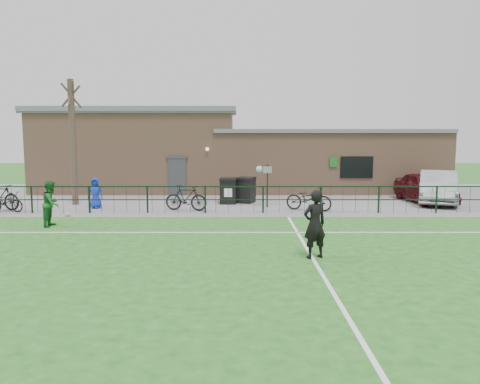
{
  "coord_description": "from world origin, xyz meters",
  "views": [
    {
      "loc": [
        -0.01,
        -11.99,
        3.37
      ],
      "look_at": [
        0.0,
        5.0,
        1.3
      ],
      "focal_mm": 35.0,
      "sensor_mm": 36.0,
      "label": 1
    }
  ],
  "objects_px": {
    "bicycle_e": "(309,198)",
    "spectator_child": "(95,193)",
    "wheelie_bin_left": "(228,192)",
    "bicycle_d": "(186,198)",
    "bicycle_c": "(7,202)",
    "outfield_player": "(51,203)",
    "bare_tree": "(73,143)",
    "car_maroon": "(425,188)",
    "wheelie_bin_right": "(246,191)",
    "ball_ground": "(68,214)",
    "sign_post": "(267,186)",
    "car_silver": "(438,187)"
  },
  "relations": [
    {
      "from": "car_maroon",
      "to": "spectator_child",
      "type": "relative_size",
      "value": 3.13
    },
    {
      "from": "car_silver",
      "to": "spectator_child",
      "type": "xyz_separation_m",
      "value": [
        -16.5,
        -1.76,
        -0.09
      ]
    },
    {
      "from": "outfield_player",
      "to": "ball_ground",
      "type": "height_order",
      "value": "outfield_player"
    },
    {
      "from": "wheelie_bin_right",
      "to": "bicycle_e",
      "type": "distance_m",
      "value": 3.73
    },
    {
      "from": "sign_post",
      "to": "bicycle_c",
      "type": "height_order",
      "value": "sign_post"
    },
    {
      "from": "bicycle_e",
      "to": "spectator_child",
      "type": "height_order",
      "value": "spectator_child"
    },
    {
      "from": "outfield_player",
      "to": "ball_ground",
      "type": "xyz_separation_m",
      "value": [
        -0.15,
        1.98,
        -0.74
      ]
    },
    {
      "from": "car_silver",
      "to": "outfield_player",
      "type": "bearing_deg",
      "value": -138.77
    },
    {
      "from": "wheelie_bin_left",
      "to": "spectator_child",
      "type": "height_order",
      "value": "spectator_child"
    },
    {
      "from": "car_maroon",
      "to": "ball_ground",
      "type": "height_order",
      "value": "car_maroon"
    },
    {
      "from": "wheelie_bin_right",
      "to": "sign_post",
      "type": "height_order",
      "value": "sign_post"
    },
    {
      "from": "bicycle_c",
      "to": "bicycle_d",
      "type": "bearing_deg",
      "value": -72.89
    },
    {
      "from": "bicycle_c",
      "to": "bicycle_e",
      "type": "height_order",
      "value": "bicycle_e"
    },
    {
      "from": "bare_tree",
      "to": "spectator_child",
      "type": "relative_size",
      "value": 4.25
    },
    {
      "from": "wheelie_bin_right",
      "to": "spectator_child",
      "type": "relative_size",
      "value": 0.84
    },
    {
      "from": "car_maroon",
      "to": "bicycle_e",
      "type": "bearing_deg",
      "value": -162.23
    },
    {
      "from": "sign_post",
      "to": "bicycle_d",
      "type": "xyz_separation_m",
      "value": [
        -3.68,
        -0.97,
        -0.43
      ]
    },
    {
      "from": "sign_post",
      "to": "car_silver",
      "type": "bearing_deg",
      "value": 9.56
    },
    {
      "from": "bare_tree",
      "to": "bicycle_c",
      "type": "height_order",
      "value": "bare_tree"
    },
    {
      "from": "bicycle_c",
      "to": "car_maroon",
      "type": "bearing_deg",
      "value": -66.95
    },
    {
      "from": "car_maroon",
      "to": "bicycle_d",
      "type": "distance_m",
      "value": 11.88
    },
    {
      "from": "bicycle_c",
      "to": "outfield_player",
      "type": "bearing_deg",
      "value": -119.12
    },
    {
      "from": "bare_tree",
      "to": "wheelie_bin_right",
      "type": "relative_size",
      "value": 5.06
    },
    {
      "from": "spectator_child",
      "to": "car_silver",
      "type": "bearing_deg",
      "value": 3.46
    },
    {
      "from": "wheelie_bin_left",
      "to": "bicycle_d",
      "type": "distance_m",
      "value": 2.87
    },
    {
      "from": "spectator_child",
      "to": "ball_ground",
      "type": "relative_size",
      "value": 6.75
    },
    {
      "from": "wheelie_bin_left",
      "to": "car_maroon",
      "type": "xyz_separation_m",
      "value": [
        9.79,
        0.27,
        0.17
      ]
    },
    {
      "from": "car_silver",
      "to": "car_maroon",
      "type": "bearing_deg",
      "value": -163.48
    },
    {
      "from": "sign_post",
      "to": "ball_ground",
      "type": "bearing_deg",
      "value": -163.86
    },
    {
      "from": "wheelie_bin_left",
      "to": "spectator_child",
      "type": "bearing_deg",
      "value": -162.83
    },
    {
      "from": "sign_post",
      "to": "bicycle_c",
      "type": "xyz_separation_m",
      "value": [
        -11.54,
        -1.28,
        -0.56
      ]
    },
    {
      "from": "bicycle_c",
      "to": "bicycle_d",
      "type": "xyz_separation_m",
      "value": [
        7.86,
        0.3,
        0.13
      ]
    },
    {
      "from": "bicycle_c",
      "to": "bicycle_e",
      "type": "bearing_deg",
      "value": -73.72
    },
    {
      "from": "ball_ground",
      "to": "spectator_child",
      "type": "bearing_deg",
      "value": 76.36
    },
    {
      "from": "outfield_player",
      "to": "sign_post",
      "type": "bearing_deg",
      "value": -60.2
    },
    {
      "from": "bicycle_d",
      "to": "spectator_child",
      "type": "bearing_deg",
      "value": 92.24
    },
    {
      "from": "bare_tree",
      "to": "car_maroon",
      "type": "bearing_deg",
      "value": 2.06
    },
    {
      "from": "bicycle_c",
      "to": "wheelie_bin_left",
      "type": "bearing_deg",
      "value": -60.52
    },
    {
      "from": "wheelie_bin_left",
      "to": "ball_ground",
      "type": "relative_size",
      "value": 5.6
    },
    {
      "from": "car_silver",
      "to": "bicycle_d",
      "type": "height_order",
      "value": "car_silver"
    },
    {
      "from": "car_silver",
      "to": "ball_ground",
      "type": "relative_size",
      "value": 23.19
    },
    {
      "from": "bicycle_c",
      "to": "bicycle_e",
      "type": "xyz_separation_m",
      "value": [
        13.33,
        0.32,
        0.1
      ]
    },
    {
      "from": "bicycle_c",
      "to": "outfield_player",
      "type": "relative_size",
      "value": 0.99
    },
    {
      "from": "bicycle_e",
      "to": "spectator_child",
      "type": "bearing_deg",
      "value": 109.76
    },
    {
      "from": "bicycle_e",
      "to": "spectator_child",
      "type": "relative_size",
      "value": 1.46
    },
    {
      "from": "car_silver",
      "to": "outfield_player",
      "type": "height_order",
      "value": "outfield_player"
    },
    {
      "from": "sign_post",
      "to": "outfield_player",
      "type": "distance_m",
      "value": 9.4
    },
    {
      "from": "bare_tree",
      "to": "car_maroon",
      "type": "height_order",
      "value": "bare_tree"
    },
    {
      "from": "wheelie_bin_left",
      "to": "sign_post",
      "type": "height_order",
      "value": "sign_post"
    },
    {
      "from": "wheelie_bin_right",
      "to": "ball_ground",
      "type": "bearing_deg",
      "value": -131.55
    }
  ]
}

